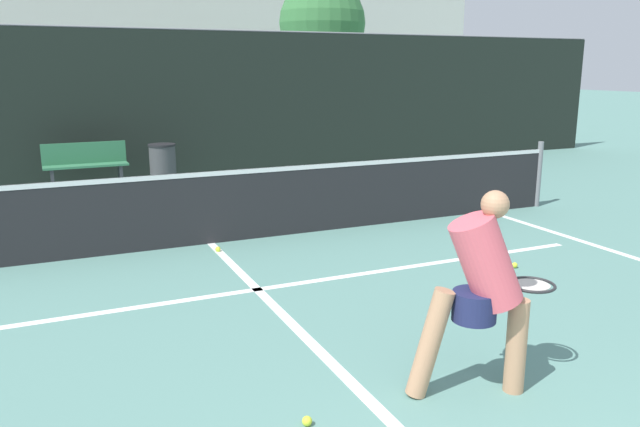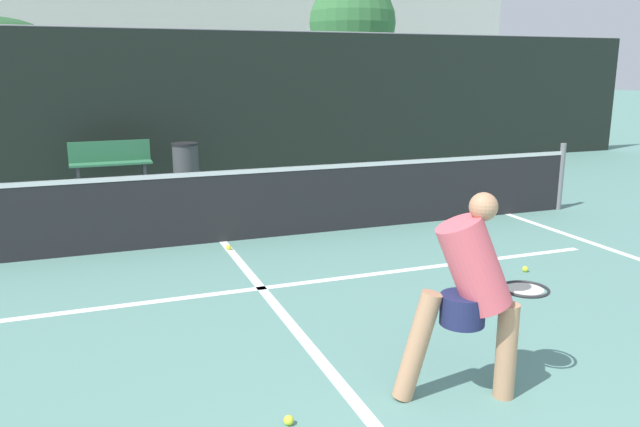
% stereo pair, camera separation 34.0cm
% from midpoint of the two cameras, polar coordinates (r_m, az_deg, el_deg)
% --- Properties ---
extents(court_service_line, '(8.25, 0.10, 0.01)m').
position_cam_midpoint_polar(court_service_line, '(6.54, -3.89, -6.84)').
color(court_service_line, white).
rests_on(court_service_line, ground).
extents(court_center_mark, '(0.10, 5.82, 0.01)m').
position_cam_midpoint_polar(court_center_mark, '(5.66, -0.91, -10.11)').
color(court_center_mark, white).
rests_on(court_center_mark, ground).
extents(net, '(11.09, 0.09, 1.07)m').
position_cam_midpoint_polar(net, '(8.18, -7.82, 0.87)').
color(net, slate).
rests_on(net, ground).
extents(fence_back, '(24.00, 0.06, 3.02)m').
position_cam_midpoint_polar(fence_back, '(13.44, -13.31, 9.72)').
color(fence_back, black).
rests_on(fence_back, ground).
extents(player_practicing, '(1.24, 0.50, 1.46)m').
position_cam_midpoint_polar(player_practicing, '(4.36, 15.77, -6.82)').
color(player_practicing, tan).
rests_on(player_practicing, ground).
extents(tennis_ball_scattered_3, '(0.07, 0.07, 0.07)m').
position_cam_midpoint_polar(tennis_ball_scattered_3, '(7.91, -7.13, -3.11)').
color(tennis_ball_scattered_3, '#D1E033').
rests_on(tennis_ball_scattered_3, ground).
extents(tennis_ball_scattered_4, '(0.07, 0.07, 0.07)m').
position_cam_midpoint_polar(tennis_ball_scattered_4, '(4.21, -0.45, -18.42)').
color(tennis_ball_scattered_4, '#D1E033').
rests_on(tennis_ball_scattered_4, ground).
extents(tennis_ball_scattered_5, '(0.07, 0.07, 0.07)m').
position_cam_midpoint_polar(tennis_ball_scattered_5, '(7.45, 19.52, -4.82)').
color(tennis_ball_scattered_5, '#D1E033').
rests_on(tennis_ball_scattered_5, ground).
extents(courtside_bench, '(1.52, 0.41, 0.86)m').
position_cam_midpoint_polar(courtside_bench, '(12.68, -17.86, 4.52)').
color(courtside_bench, '#33724C').
rests_on(courtside_bench, ground).
extents(trash_bin, '(0.53, 0.53, 0.79)m').
position_cam_midpoint_polar(trash_bin, '(12.63, -11.42, 4.56)').
color(trash_bin, '#3F3F42').
rests_on(trash_bin, ground).
extents(tree_west, '(2.95, 2.95, 5.18)m').
position_cam_midpoint_polar(tree_west, '(22.23, 3.44, 16.93)').
color(tree_west, brown).
rests_on(tree_west, ground).
extents(building_far, '(36.00, 2.40, 6.43)m').
position_cam_midpoint_polar(building_far, '(28.09, -17.63, 14.60)').
color(building_far, beige).
rests_on(building_far, ground).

